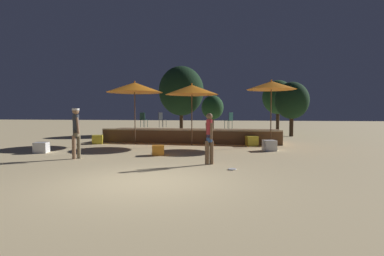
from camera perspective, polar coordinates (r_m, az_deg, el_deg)
The scene contains 20 objects.
ground_plane at distance 7.34m, azimuth -8.96°, elevation -10.07°, with size 120.00×120.00×0.00m, color #D1B784.
wooden_deck at distance 17.23m, azimuth 0.02°, elevation -1.44°, with size 9.79×2.61×0.78m.
patio_umbrella_0 at distance 16.19m, azimuth -10.87°, elevation 7.59°, with size 2.95×2.95×3.34m.
patio_umbrella_1 at distance 15.30m, azimuth -0.03°, elevation 7.29°, with size 2.70×2.70×3.16m.
patio_umbrella_2 at distance 15.27m, azimuth 14.88°, elevation 7.84°, with size 2.40×2.40×3.29m.
cube_seat_0 at distance 13.47m, azimuth 14.54°, elevation -3.24°, with size 0.64×0.64×0.46m.
cube_seat_1 at distance 11.77m, azimuth -6.46°, elevation -4.24°, with size 0.57×0.57×0.38m.
cube_seat_2 at distance 15.31m, azimuth 11.30°, elevation -2.44°, with size 0.67×0.67×0.48m.
cube_seat_3 at distance 16.77m, azimuth -17.54°, elevation -2.09°, with size 0.68×0.68×0.47m.
cube_seat_4 at distance 13.88m, azimuth -26.76°, elevation -3.34°, with size 0.63×0.63×0.43m.
person_0 at distance 11.48m, azimuth -21.22°, elevation -0.32°, with size 0.50×0.42×1.82m.
person_1 at distance 9.55m, azimuth 3.31°, elevation -1.74°, with size 0.31×0.44×1.64m.
bistro_chair_0 at distance 16.84m, azimuth 7.21°, elevation 1.74°, with size 0.47×0.47×0.90m.
bistro_chair_1 at distance 18.48m, azimuth -9.28°, elevation 1.82°, with size 0.42×0.42×0.90m.
bistro_chair_2 at distance 18.35m, azimuth -5.83°, elevation 1.84°, with size 0.45×0.45×0.90m.
frisbee_disc at distance 8.80m, azimuth 7.69°, elevation -7.78°, with size 0.24×0.24×0.03m.
background_tree_0 at distance 22.28m, azimuth 18.47°, elevation 4.97°, with size 2.37×2.37×3.84m.
background_tree_1 at distance 27.02m, azimuth 16.06°, elevation 5.63°, with size 2.66×2.66×4.48m.
background_tree_2 at distance 24.14m, azimuth -2.05°, elevation 7.05°, with size 3.58×3.58×5.39m.
background_tree_3 at distance 28.15m, azimuth 3.92°, elevation 3.91°, with size 2.06×2.06×3.32m.
Camera 1 is at (2.38, -6.75, 1.64)m, focal length 28.00 mm.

